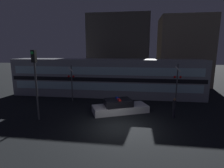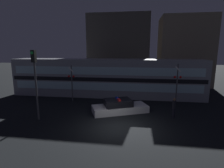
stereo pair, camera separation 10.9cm
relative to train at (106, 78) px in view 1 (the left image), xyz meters
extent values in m
plane|color=black|center=(2.49, -8.76, -2.18)|extent=(120.00, 120.00, 0.00)
cube|color=gray|center=(0.00, 0.01, 0.00)|extent=(22.11, 3.02, 4.36)
cube|color=black|center=(0.00, -1.51, 0.00)|extent=(21.67, 0.03, 0.44)
cube|color=silver|center=(0.00, -1.51, -0.79)|extent=(21.00, 0.02, 0.87)
cube|color=silver|center=(0.00, -1.51, 0.96)|extent=(21.00, 0.02, 0.87)
cube|color=silver|center=(2.23, -5.53, -1.89)|extent=(5.11, 3.56, 0.59)
cube|color=black|center=(2.05, -5.61, -1.31)|extent=(2.74, 2.38, 0.56)
cube|color=red|center=(2.16, -5.86, -0.97)|extent=(0.40, 0.58, 0.12)
cube|color=blue|center=(1.95, -5.35, -0.97)|extent=(0.40, 0.58, 0.12)
cylinder|color=black|center=(6.61, -6.32, -1.79)|extent=(0.24, 0.24, 0.79)
cylinder|color=black|center=(6.61, -6.32, -1.07)|extent=(0.28, 0.28, 0.65)
sphere|color=#8C664C|center=(6.61, -6.32, -0.64)|extent=(0.21, 0.21, 0.21)
cylinder|color=#4C4C51|center=(7.42, -3.14, -0.12)|extent=(0.11, 0.11, 4.12)
sphere|color=red|center=(7.16, -3.26, 0.70)|extent=(0.23, 0.23, 0.23)
sphere|color=red|center=(7.67, -3.26, 0.70)|extent=(0.23, 0.23, 0.23)
cube|color=white|center=(7.42, -3.21, 1.44)|extent=(0.58, 0.03, 0.58)
cylinder|color=#4C4C51|center=(-3.17, -2.80, -0.26)|extent=(0.11, 0.11, 3.84)
sphere|color=red|center=(-3.43, -2.92, 0.51)|extent=(0.23, 0.23, 0.23)
sphere|color=red|center=(-2.91, -2.92, 0.51)|extent=(0.23, 0.23, 0.23)
cube|color=white|center=(-3.17, -2.88, 1.20)|extent=(0.58, 0.03, 0.58)
cylinder|color=#4C4C51|center=(-3.92, -8.16, 0.05)|extent=(0.14, 0.14, 4.47)
cube|color=black|center=(-3.92, -8.16, 2.74)|extent=(0.30, 0.30, 0.90)
sphere|color=green|center=(-3.92, -8.36, 2.99)|extent=(0.23, 0.23, 0.23)
cube|color=#47423D|center=(0.61, 9.30, 3.23)|extent=(9.53, 6.14, 10.83)
cube|color=#726656|center=(10.76, 8.78, 3.00)|extent=(7.47, 5.83, 10.36)
camera|label=1|loc=(3.52, -20.17, 3.13)|focal=28.00mm
camera|label=2|loc=(3.62, -20.16, 3.13)|focal=28.00mm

